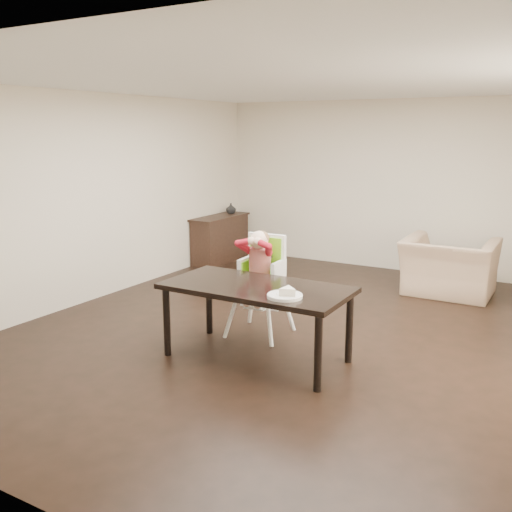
{
  "coord_description": "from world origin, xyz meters",
  "views": [
    {
      "loc": [
        2.56,
        -5.45,
        2.21
      ],
      "look_at": [
        -0.38,
        -0.35,
        0.91
      ],
      "focal_mm": 40.0,
      "sensor_mm": 36.0,
      "label": 1
    }
  ],
  "objects_px": {
    "dining_table": "(257,293)",
    "armchair": "(450,258)",
    "sideboard": "(220,239)",
    "high_chair": "(261,261)"
  },
  "relations": [
    {
      "from": "dining_table",
      "to": "armchair",
      "type": "distance_m",
      "value": 3.48
    },
    {
      "from": "dining_table",
      "to": "sideboard",
      "type": "relative_size",
      "value": 1.43
    },
    {
      "from": "dining_table",
      "to": "high_chair",
      "type": "distance_m",
      "value": 0.74
    },
    {
      "from": "dining_table",
      "to": "high_chair",
      "type": "xyz_separation_m",
      "value": [
        -0.32,
        0.65,
        0.15
      ]
    },
    {
      "from": "dining_table",
      "to": "sideboard",
      "type": "height_order",
      "value": "sideboard"
    },
    {
      "from": "high_chair",
      "to": "sideboard",
      "type": "xyz_separation_m",
      "value": [
        -2.37,
        2.77,
        -0.42
      ]
    },
    {
      "from": "high_chair",
      "to": "armchair",
      "type": "height_order",
      "value": "high_chair"
    },
    {
      "from": "dining_table",
      "to": "high_chair",
      "type": "height_order",
      "value": "high_chair"
    },
    {
      "from": "high_chair",
      "to": "armchair",
      "type": "bearing_deg",
      "value": 58.49
    },
    {
      "from": "dining_table",
      "to": "sideboard",
      "type": "xyz_separation_m",
      "value": [
        -2.69,
        3.42,
        -0.27
      ]
    }
  ]
}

